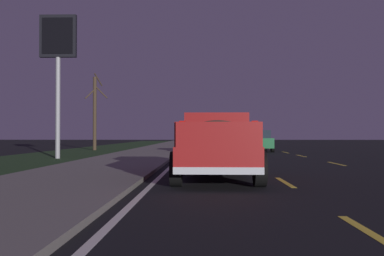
{
  "coord_description": "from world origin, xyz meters",
  "views": [
    {
      "loc": [
        -1.1,
        3.85,
        1.25
      ],
      "look_at": [
        12.68,
        4.23,
        1.45
      ],
      "focal_mm": 41.43,
      "sensor_mm": 36.0,
      "label": 1
    }
  ],
  "objects": [
    {
      "name": "sedan_white",
      "position": [
        27.66,
        3.74,
        0.78
      ],
      "size": [
        4.42,
        2.06,
        1.54
      ],
      "color": "silver",
      "rests_on": "ground"
    },
    {
      "name": "sedan_green",
      "position": [
        31.34,
        0.01,
        0.78
      ],
      "size": [
        4.45,
        2.1,
        1.54
      ],
      "color": "#14592D",
      "rests_on": "ground"
    },
    {
      "name": "bare_tree_far",
      "position": [
        33.49,
        12.46,
        3.04
      ],
      "size": [
        1.45,
        1.74,
        6.1
      ],
      "color": "#423323",
      "rests_on": "ground"
    },
    {
      "name": "sidewalk_shoulder",
      "position": [
        27.0,
        7.45,
        0.06
      ],
      "size": [
        108.0,
        4.0,
        0.12
      ],
      "primitive_type": "cube",
      "color": "slate",
      "rests_on": "ground"
    },
    {
      "name": "ground",
      "position": [
        27.0,
        0.0,
        0.0
      ],
      "size": [
        144.0,
        144.0,
        0.0
      ],
      "primitive_type": "plane",
      "color": "black"
    },
    {
      "name": "pickup_truck",
      "position": [
        11.37,
        3.5,
        0.98
      ],
      "size": [
        5.45,
        2.33,
        1.87
      ],
      "color": "maroon",
      "rests_on": "ground"
    },
    {
      "name": "gas_price_sign",
      "position": [
        21.53,
        11.42,
        5.61
      ],
      "size": [
        0.27,
        1.9,
        7.44
      ],
      "color": "#99999E",
      "rests_on": "ground"
    },
    {
      "name": "lane_markings",
      "position": [
        30.2,
        3.09,
        0.0
      ],
      "size": [
        108.0,
        7.04,
        0.01
      ],
      "color": "yellow",
      "rests_on": "ground"
    },
    {
      "name": "grass_verge",
      "position": [
        27.0,
        12.45,
        0.0
      ],
      "size": [
        108.0,
        6.0,
        0.01
      ],
      "primitive_type": "cube",
      "color": "#1E3819",
      "rests_on": "ground"
    }
  ]
}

